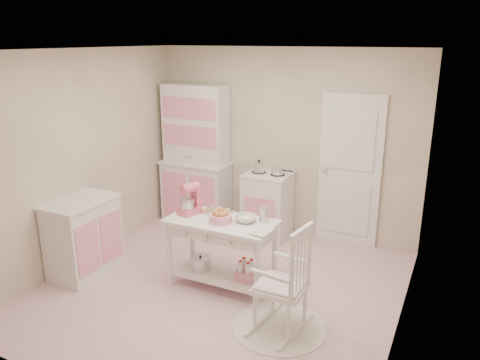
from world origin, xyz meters
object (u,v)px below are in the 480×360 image
at_px(hutch, 195,155).
at_px(bread_basket, 221,218).
at_px(rocking_chair, 281,277).
at_px(base_cabinet, 83,237).
at_px(stand_mixer, 189,199).
at_px(stove, 268,205).
at_px(work_table, 222,254).

height_order(hutch, bread_basket, hutch).
relative_size(hutch, bread_basket, 8.32).
distance_m(rocking_chair, bread_basket, 1.01).
distance_m(hutch, base_cabinet, 2.14).
relative_size(rocking_chair, stand_mixer, 3.24).
xyz_separation_m(hutch, stove, (1.20, -0.05, -0.58)).
bearing_deg(work_table, stand_mixer, 177.27).
distance_m(stand_mixer, bread_basket, 0.46).
bearing_deg(rocking_chair, base_cabinet, -172.18).
bearing_deg(work_table, stove, 93.61).
height_order(hutch, base_cabinet, hutch).
height_order(hutch, rocking_chair, hutch).
distance_m(hutch, bread_basket, 2.12).
bearing_deg(stand_mixer, stove, 96.34).
relative_size(stove, rocking_chair, 0.84).
height_order(base_cabinet, bread_basket, base_cabinet).
height_order(work_table, bread_basket, bread_basket).
bearing_deg(bread_basket, stand_mixer, 170.96).
relative_size(stove, base_cabinet, 1.00).
bearing_deg(stove, stand_mixer, -101.94).
distance_m(rocking_chair, work_table, 1.01).
relative_size(stove, work_table, 0.77).
xyz_separation_m(rocking_chair, bread_basket, (-0.87, 0.42, 0.30)).
distance_m(stove, rocking_chair, 2.24).
xyz_separation_m(work_table, bread_basket, (0.02, -0.05, 0.45)).
bearing_deg(bread_basket, work_table, 111.80).
relative_size(work_table, stand_mixer, 3.53).
distance_m(rocking_chair, stand_mixer, 1.46).
xyz_separation_m(stove, bread_basket, (0.12, -1.59, 0.39)).
bearing_deg(stove, work_table, -86.39).
bearing_deg(stand_mixer, work_table, 15.55).
bearing_deg(rocking_chair, bread_basket, 162.72).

